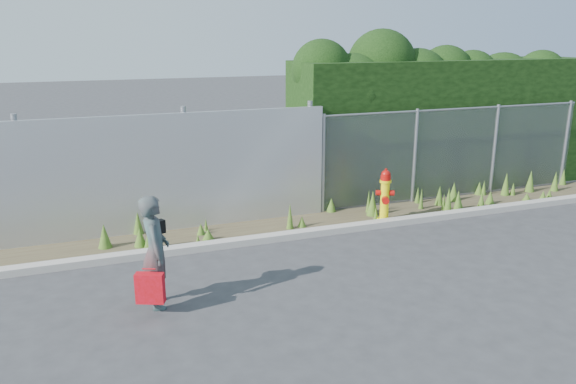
{
  "coord_description": "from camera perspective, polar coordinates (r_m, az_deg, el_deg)",
  "views": [
    {
      "loc": [
        -3.46,
        -7.13,
        3.58
      ],
      "look_at": [
        -0.3,
        1.4,
        1.0
      ],
      "focal_mm": 35.0,
      "sensor_mm": 36.0,
      "label": 1
    }
  ],
  "objects": [
    {
      "name": "hedge",
      "position": [
        13.68,
        14.6,
        8.39
      ],
      "size": [
        7.37,
        1.73,
        3.68
      ],
      "color": "black",
      "rests_on": "ground"
    },
    {
      "name": "red_tote_bag",
      "position": [
        7.61,
        -13.84,
        -9.46
      ],
      "size": [
        0.37,
        0.14,
        0.48
      ],
      "rotation": [
        0.0,
        0.0,
        -0.4
      ],
      "color": "#BD0A0B"
    },
    {
      "name": "corrugated_fence",
      "position": [
        10.43,
        -18.56,
        1.27
      ],
      "size": [
        8.5,
        0.21,
        2.3
      ],
      "color": "#AFB1B7",
      "rests_on": "ground"
    },
    {
      "name": "chainlink_fence",
      "position": [
        12.98,
        16.65,
        3.85
      ],
      "size": [
        6.5,
        0.07,
        2.05
      ],
      "color": "gray",
      "rests_on": "ground"
    },
    {
      "name": "black_shoulder_bag",
      "position": [
        7.74,
        -13.27,
        -3.55
      ],
      "size": [
        0.24,
        0.1,
        0.18
      ],
      "rotation": [
        0.0,
        0.0,
        0.42
      ],
      "color": "black"
    },
    {
      "name": "ground",
      "position": [
        8.69,
        5.12,
        -8.55
      ],
      "size": [
        80.0,
        80.0,
        0.0
      ],
      "primitive_type": "plane",
      "color": "#353538",
      "rests_on": "ground"
    },
    {
      "name": "fire_hydrant",
      "position": [
        11.09,
        9.83,
        -0.42
      ],
      "size": [
        0.36,
        0.32,
        1.07
      ],
      "rotation": [
        0.0,
        0.0,
        -0.42
      ],
      "color": "#FCEB0D",
      "rests_on": "ground"
    },
    {
      "name": "weed_strip",
      "position": [
        10.97,
        2.73,
        -2.41
      ],
      "size": [
        16.0,
        1.25,
        0.54
      ],
      "color": "#4A3F2A",
      "rests_on": "ground"
    },
    {
      "name": "curb",
      "position": [
        10.2,
        0.8,
        -4.35
      ],
      "size": [
        16.0,
        0.22,
        0.12
      ],
      "primitive_type": "cube",
      "color": "#AAA39A",
      "rests_on": "ground"
    },
    {
      "name": "woman",
      "position": [
        7.72,
        -13.33,
        -5.91
      ],
      "size": [
        0.42,
        0.6,
        1.55
      ],
      "primitive_type": "imported",
      "rotation": [
        0.0,
        0.0,
        1.48
      ],
      "color": "#116C69",
      "rests_on": "ground"
    }
  ]
}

